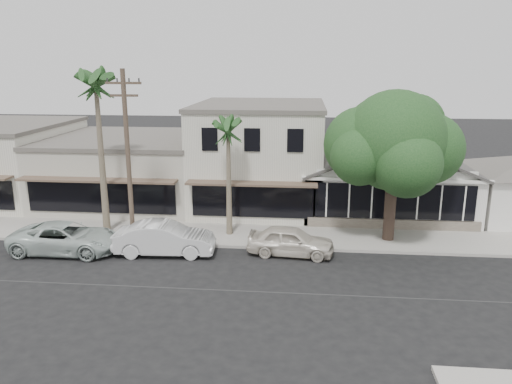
# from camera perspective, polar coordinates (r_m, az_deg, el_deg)

# --- Properties ---
(ground) EXTENTS (140.00, 140.00, 0.00)m
(ground) POSITION_cam_1_polar(r_m,az_deg,el_deg) (21.13, 5.40, -11.51)
(ground) COLOR black
(ground) RESTS_ON ground
(sidewalk_north) EXTENTS (90.00, 3.50, 0.15)m
(sidewalk_north) POSITION_cam_1_polar(r_m,az_deg,el_deg) (28.45, -10.89, -4.56)
(sidewalk_north) COLOR #9E9991
(sidewalk_north) RESTS_ON ground
(corner_shop) EXTENTS (10.40, 8.60, 5.10)m
(corner_shop) POSITION_cam_1_polar(r_m,az_deg,el_deg) (32.56, 14.48, 2.31)
(corner_shop) COLOR white
(corner_shop) RESTS_ON ground
(row_building_near) EXTENTS (8.00, 10.00, 6.50)m
(row_building_near) POSITION_cam_1_polar(r_m,az_deg,el_deg) (33.17, 0.47, 4.11)
(row_building_near) COLOR silver
(row_building_near) RESTS_ON ground
(row_building_midnear) EXTENTS (10.00, 10.00, 4.20)m
(row_building_midnear) POSITION_cam_1_polar(r_m,az_deg,el_deg) (35.33, -14.24, 2.40)
(row_building_midnear) COLOR #BDB8A9
(row_building_midnear) RESTS_ON ground
(utility_pole) EXTENTS (1.80, 0.24, 9.00)m
(utility_pole) POSITION_cam_1_polar(r_m,az_deg,el_deg) (26.16, -14.44, 4.25)
(utility_pole) COLOR brown
(utility_pole) RESTS_ON ground
(car_0) EXTENTS (4.41, 2.11, 1.46)m
(car_0) POSITION_cam_1_polar(r_m,az_deg,el_deg) (24.82, 3.99, -5.59)
(car_0) COLOR beige
(car_0) RESTS_ON ground
(car_1) EXTENTS (5.05, 2.02, 1.63)m
(car_1) POSITION_cam_1_polar(r_m,az_deg,el_deg) (25.23, -10.41, -5.25)
(car_1) COLOR silver
(car_1) RESTS_ON ground
(car_2) EXTENTS (5.43, 2.52, 1.51)m
(car_2) POSITION_cam_1_polar(r_m,az_deg,el_deg) (26.82, -20.91, -4.93)
(car_2) COLOR #B4C2BC
(car_2) RESTS_ON ground
(shade_tree) EXTENTS (7.22, 6.53, 8.01)m
(shade_tree) POSITION_cam_1_polar(r_m,az_deg,el_deg) (26.60, 15.33, 5.42)
(shade_tree) COLOR #413027
(shade_tree) RESTS_ON ground
(palm_east) EXTENTS (2.29, 2.29, 6.88)m
(palm_east) POSITION_cam_1_polar(r_m,az_deg,el_deg) (26.23, -3.21, 7.10)
(palm_east) COLOR #726651
(palm_east) RESTS_ON ground
(palm_mid) EXTENTS (3.46, 3.46, 9.46)m
(palm_mid) POSITION_cam_1_polar(r_m,az_deg,el_deg) (27.84, -17.85, 11.57)
(palm_mid) COLOR #726651
(palm_mid) RESTS_ON ground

